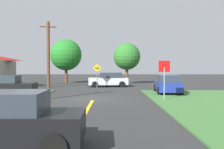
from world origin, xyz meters
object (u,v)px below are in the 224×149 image
(utility_pole_mid, at_px, (50,54))
(stop_sign, at_px, (166,72))
(car_behind_on_main_road, at_px, (11,120))
(car_on_crossroad, at_px, (169,84))
(direction_sign, at_px, (98,73))
(parked_car_near_building, at_px, (8,86))
(oak_tree_left, at_px, (128,56))
(pine_tree_center, at_px, (67,55))
(car_approaching_junction, at_px, (110,80))

(utility_pole_mid, bearing_deg, stop_sign, -46.73)
(car_behind_on_main_road, xyz_separation_m, car_on_crossroad, (7.63, 15.20, 0.00))
(car_behind_on_main_road, xyz_separation_m, direction_sign, (1.29, 20.63, 0.81))
(parked_car_near_building, height_order, car_behind_on_main_road, same)
(car_behind_on_main_road, relative_size, oak_tree_left, 0.74)
(stop_sign, bearing_deg, direction_sign, -59.23)
(car_on_crossroad, distance_m, direction_sign, 8.39)
(stop_sign, xyz_separation_m, pine_tree_center, (-9.96, 18.72, 2.00))
(stop_sign, distance_m, utility_pole_mid, 15.65)
(pine_tree_center, bearing_deg, direction_sign, -61.48)
(parked_car_near_building, distance_m, pine_tree_center, 16.26)
(utility_pole_mid, xyz_separation_m, pine_tree_center, (0.69, 7.40, 0.19))
(pine_tree_center, bearing_deg, oak_tree_left, -8.61)
(stop_sign, bearing_deg, car_on_crossroad, -101.71)
(utility_pole_mid, relative_size, pine_tree_center, 1.19)
(car_approaching_junction, bearing_deg, parked_car_near_building, 44.64)
(car_on_crossroad, xyz_separation_m, direction_sign, (-6.34, 5.43, 0.81))
(car_behind_on_main_road, height_order, utility_pole_mid, utility_pole_mid)
(car_behind_on_main_road, relative_size, car_on_crossroad, 0.90)
(parked_car_near_building, relative_size, oak_tree_left, 0.79)
(oak_tree_left, bearing_deg, car_on_crossroad, -77.98)
(pine_tree_center, bearing_deg, car_on_crossroad, -52.02)
(car_approaching_junction, xyz_separation_m, utility_pole_mid, (-6.69, -0.87, 2.93))
(car_behind_on_main_road, relative_size, pine_tree_center, 0.67)
(car_on_crossroad, bearing_deg, pine_tree_center, 41.95)
(parked_car_near_building, height_order, utility_pole_mid, utility_pole_mid)
(parked_car_near_building, distance_m, direction_sign, 9.80)
(car_behind_on_main_road, bearing_deg, utility_pole_mid, 99.51)
(car_approaching_junction, height_order, pine_tree_center, pine_tree_center)
(car_on_crossroad, xyz_separation_m, oak_tree_left, (-2.77, 13.01, 2.86))
(car_approaching_junction, distance_m, direction_sign, 2.73)
(car_approaching_junction, height_order, direction_sign, direction_sign)
(utility_pole_mid, xyz_separation_m, oak_tree_left, (9.06, 6.13, -0.07))
(direction_sign, bearing_deg, parked_car_near_building, -134.31)
(car_approaching_junction, bearing_deg, pine_tree_center, -52.01)
(stop_sign, xyz_separation_m, car_on_crossroad, (1.18, 4.44, -1.11))
(car_approaching_junction, bearing_deg, car_on_crossroad, 118.98)
(car_behind_on_main_road, relative_size, car_approaching_junction, 0.88)
(stop_sign, xyz_separation_m, car_behind_on_main_road, (-6.45, -10.76, -1.11))
(parked_car_near_building, xyz_separation_m, direction_sign, (6.82, 6.99, 0.81))
(pine_tree_center, bearing_deg, car_approaching_junction, -47.41)
(parked_car_near_building, relative_size, direction_sign, 1.67)
(stop_sign, distance_m, oak_tree_left, 17.61)
(car_approaching_junction, distance_m, utility_pole_mid, 7.35)
(car_approaching_junction, height_order, car_on_crossroad, same)
(stop_sign, xyz_separation_m, parked_car_near_building, (-11.98, 2.89, -1.12))
(oak_tree_left, height_order, pine_tree_center, pine_tree_center)
(car_approaching_junction, distance_m, car_on_crossroad, 9.30)
(direction_sign, bearing_deg, oak_tree_left, 64.77)
(stop_sign, height_order, parked_car_near_building, stop_sign)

